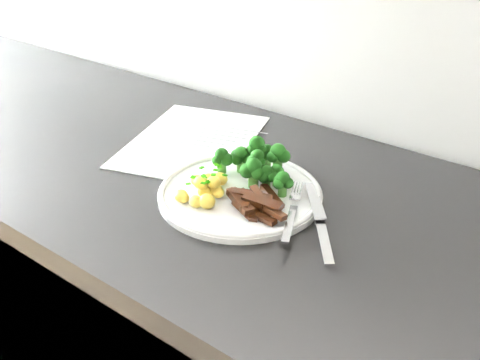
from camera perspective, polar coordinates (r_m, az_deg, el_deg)
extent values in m
cube|color=black|center=(1.22, -3.44, -17.55)|extent=(2.35, 0.59, 0.88)
cube|color=white|center=(1.05, -4.96, 4.09)|extent=(0.30, 0.36, 0.00)
cube|color=slate|center=(1.09, -0.74, 5.36)|extent=(0.14, 0.05, 0.00)
cube|color=slate|center=(1.08, -1.74, 5.07)|extent=(0.13, 0.05, 0.00)
cube|color=slate|center=(1.07, -2.76, 4.78)|extent=(0.13, 0.04, 0.00)
cube|color=slate|center=(1.06, -3.80, 4.48)|extent=(0.12, 0.04, 0.00)
cube|color=slate|center=(1.05, -4.86, 4.18)|extent=(0.12, 0.04, 0.00)
cube|color=slate|center=(1.04, -5.94, 3.86)|extent=(0.11, 0.04, 0.00)
cylinder|color=white|center=(0.87, 0.00, -1.46)|extent=(0.26, 0.26, 0.01)
torus|color=white|center=(0.86, 0.00, -1.14)|extent=(0.26, 0.26, 0.01)
cylinder|color=#30621D|center=(0.89, 1.80, 1.26)|extent=(0.01, 0.01, 0.02)
sphere|color=black|center=(0.88, 2.17, 1.86)|extent=(0.02, 0.02, 0.02)
sphere|color=black|center=(0.89, 1.93, 2.29)|extent=(0.01, 0.01, 0.01)
sphere|color=black|center=(0.88, 1.37, 1.98)|extent=(0.02, 0.02, 0.02)
sphere|color=black|center=(0.88, 1.82, 2.49)|extent=(0.02, 0.02, 0.02)
cylinder|color=#30621D|center=(0.88, 3.79, -0.09)|extent=(0.01, 0.01, 0.02)
sphere|color=black|center=(0.87, 4.26, 0.52)|extent=(0.02, 0.02, 0.02)
sphere|color=black|center=(0.88, 4.04, 0.92)|extent=(0.02, 0.02, 0.02)
sphere|color=black|center=(0.87, 3.40, 0.82)|extent=(0.02, 0.02, 0.02)
sphere|color=black|center=(0.86, 3.48, 0.55)|extent=(0.02, 0.02, 0.02)
sphere|color=black|center=(0.87, 3.84, 1.02)|extent=(0.02, 0.02, 0.02)
cylinder|color=#30621D|center=(0.92, 0.13, 1.46)|extent=(0.01, 0.01, 0.02)
sphere|color=black|center=(0.91, 0.68, 2.22)|extent=(0.02, 0.02, 0.02)
sphere|color=black|center=(0.92, 0.38, 2.60)|extent=(0.02, 0.02, 0.02)
sphere|color=black|center=(0.91, -0.32, 2.56)|extent=(0.02, 0.02, 0.02)
sphere|color=black|center=(0.90, -0.32, 2.19)|extent=(0.02, 0.02, 0.02)
sphere|color=black|center=(0.90, 0.13, 2.75)|extent=(0.02, 0.02, 0.02)
cylinder|color=#30621D|center=(0.90, 3.92, 1.62)|extent=(0.02, 0.02, 0.02)
sphere|color=black|center=(0.89, 4.55, 2.50)|extent=(0.02, 0.02, 0.02)
sphere|color=black|center=(0.90, 3.92, 2.82)|extent=(0.02, 0.02, 0.02)
sphere|color=black|center=(0.89, 3.41, 2.43)|extent=(0.02, 0.02, 0.02)
sphere|color=black|center=(0.89, 3.97, 3.02)|extent=(0.03, 0.03, 0.03)
cylinder|color=#30621D|center=(0.92, 1.74, 2.32)|extent=(0.02, 0.02, 0.02)
sphere|color=black|center=(0.90, 2.25, 3.08)|extent=(0.02, 0.02, 0.02)
sphere|color=black|center=(0.92, 1.86, 3.54)|extent=(0.02, 0.02, 0.02)
sphere|color=black|center=(0.91, 1.19, 3.11)|extent=(0.02, 0.02, 0.02)
sphere|color=black|center=(0.91, 1.77, 3.78)|extent=(0.03, 0.03, 0.03)
cylinder|color=#30621D|center=(0.85, 4.42, -1.07)|extent=(0.01, 0.01, 0.02)
sphere|color=black|center=(0.84, 5.01, -0.32)|extent=(0.02, 0.02, 0.02)
sphere|color=black|center=(0.85, 4.62, -0.02)|extent=(0.01, 0.01, 0.01)
sphere|color=black|center=(0.85, 4.07, -0.01)|extent=(0.02, 0.02, 0.02)
sphere|color=black|center=(0.84, 4.04, -0.40)|extent=(0.02, 0.02, 0.02)
sphere|color=black|center=(0.84, 4.48, 0.17)|extent=(0.02, 0.02, 0.02)
cylinder|color=#30621D|center=(0.91, -1.90, 1.34)|extent=(0.01, 0.01, 0.02)
sphere|color=black|center=(0.90, -1.41, 2.14)|extent=(0.02, 0.02, 0.02)
sphere|color=black|center=(0.91, -1.69, 2.43)|extent=(0.02, 0.02, 0.02)
sphere|color=black|center=(0.90, -2.40, 2.03)|extent=(0.02, 0.02, 0.02)
sphere|color=black|center=(0.90, -1.92, 2.61)|extent=(0.02, 0.02, 0.02)
cylinder|color=#30621D|center=(0.87, 1.40, -0.08)|extent=(0.02, 0.02, 0.02)
sphere|color=black|center=(0.85, 1.86, 0.69)|extent=(0.02, 0.02, 0.02)
sphere|color=black|center=(0.87, 1.61, 1.27)|extent=(0.02, 0.02, 0.02)
sphere|color=black|center=(0.86, 0.73, 0.96)|extent=(0.02, 0.02, 0.02)
sphere|color=black|center=(0.86, 1.42, 1.43)|extent=(0.03, 0.03, 0.03)
cylinder|color=#30621D|center=(0.87, 2.74, -0.33)|extent=(0.01, 0.01, 0.02)
sphere|color=black|center=(0.86, 3.23, 0.34)|extent=(0.02, 0.02, 0.02)
sphere|color=black|center=(0.87, 3.15, 0.60)|extent=(0.01, 0.01, 0.01)
sphere|color=black|center=(0.86, 2.26, 0.64)|extent=(0.02, 0.02, 0.02)
sphere|color=black|center=(0.85, 2.48, 0.28)|extent=(0.02, 0.02, 0.02)
sphere|color=black|center=(0.86, 2.78, 0.87)|extent=(0.02, 0.02, 0.02)
cylinder|color=#30621D|center=(0.93, 2.82, 1.91)|extent=(0.01, 0.01, 0.02)
sphere|color=black|center=(0.92, 3.34, 2.64)|extent=(0.02, 0.02, 0.02)
sphere|color=black|center=(0.93, 3.17, 2.90)|extent=(0.02, 0.02, 0.02)
sphere|color=black|center=(0.93, 2.37, 2.84)|extent=(0.02, 0.02, 0.02)
sphere|color=black|center=(0.92, 2.55, 2.49)|extent=(0.02, 0.02, 0.02)
sphere|color=black|center=(0.92, 2.85, 3.07)|extent=(0.02, 0.02, 0.02)
ellipsoid|color=#FFD349|center=(0.84, -6.12, -1.65)|extent=(0.02, 0.02, 0.02)
ellipsoid|color=#FFD349|center=(0.87, -3.82, -0.51)|extent=(0.02, 0.02, 0.02)
ellipsoid|color=#FFD349|center=(0.88, -2.07, 0.12)|extent=(0.02, 0.02, 0.02)
ellipsoid|color=#FFD349|center=(0.85, -2.71, -1.01)|extent=(0.02, 0.02, 0.02)
ellipsoid|color=#FFD349|center=(0.85, -2.31, -1.30)|extent=(0.02, 0.02, 0.02)
ellipsoid|color=#FFD349|center=(0.85, -3.69, -1.22)|extent=(0.02, 0.02, 0.02)
ellipsoid|color=#FFD349|center=(0.88, -4.47, -0.05)|extent=(0.02, 0.02, 0.02)
ellipsoid|color=#FFD349|center=(0.84, -5.91, -1.81)|extent=(0.02, 0.02, 0.02)
ellipsoid|color=#FFD349|center=(0.85, -2.48, -1.02)|extent=(0.02, 0.02, 0.02)
ellipsoid|color=#FFD349|center=(0.88, -3.30, 0.13)|extent=(0.02, 0.02, 0.02)
ellipsoid|color=#FFD349|center=(0.82, -3.44, -2.22)|extent=(0.03, 0.02, 0.02)
ellipsoid|color=#FFD349|center=(0.82, -4.61, -2.25)|extent=(0.02, 0.02, 0.02)
ellipsoid|color=#FFD349|center=(0.87, -3.99, -0.19)|extent=(0.02, 0.02, 0.02)
ellipsoid|color=#FFD349|center=(0.88, -2.55, 0.01)|extent=(0.02, 0.02, 0.02)
ellipsoid|color=#FFD349|center=(0.84, -2.75, -0.22)|extent=(0.02, 0.02, 0.02)
ellipsoid|color=#FFD349|center=(0.84, -4.09, -0.29)|extent=(0.02, 0.02, 0.02)
cube|color=#186801|center=(0.83, -3.36, -0.19)|extent=(0.01, 0.01, 0.00)
cube|color=#186801|center=(0.84, -2.75, -0.29)|extent=(0.01, 0.01, 0.00)
cube|color=#186801|center=(0.85, -3.84, 0.24)|extent=(0.01, 0.01, 0.00)
cube|color=#186801|center=(0.83, -2.77, 0.56)|extent=(0.01, 0.01, 0.00)
cube|color=#186801|center=(0.82, -3.84, -0.32)|extent=(0.01, 0.01, 0.00)
cube|color=#186801|center=(0.86, -2.55, 1.05)|extent=(0.01, 0.01, 0.00)
cube|color=#186801|center=(0.88, -3.99, 1.29)|extent=(0.01, 0.01, 0.00)
cube|color=#186801|center=(0.84, -1.58, 0.52)|extent=(0.01, 0.01, 0.00)
cube|color=#186801|center=(0.83, -4.89, 0.30)|extent=(0.01, 0.01, 0.00)
cube|color=#186801|center=(0.82, -5.40, -0.40)|extent=(0.01, 0.01, 0.00)
cube|color=#186801|center=(0.85, -3.70, 0.22)|extent=(0.01, 0.01, 0.00)
cube|color=#186801|center=(0.83, -3.81, 0.42)|extent=(0.01, 0.01, 0.00)
cube|color=#186801|center=(0.87, -2.16, 1.44)|extent=(0.01, 0.01, 0.00)
cube|color=#186801|center=(0.86, -2.48, 1.60)|extent=(0.01, 0.01, 0.00)
cube|color=black|center=(0.82, 1.28, -2.57)|extent=(0.07, 0.02, 0.01)
cube|color=black|center=(0.83, 0.32, -2.25)|extent=(0.06, 0.04, 0.01)
cube|color=black|center=(0.84, 3.33, -1.74)|extent=(0.06, 0.04, 0.02)
cube|color=black|center=(0.82, 2.92, -2.73)|extent=(0.03, 0.05, 0.01)
cube|color=black|center=(0.82, 1.99, -2.55)|extent=(0.06, 0.04, 0.02)
cube|color=black|center=(0.81, 0.34, -2.93)|extent=(0.05, 0.03, 0.01)
cube|color=black|center=(0.82, 1.79, -2.86)|extent=(0.04, 0.07, 0.01)
cube|color=black|center=(0.80, 1.97, -3.81)|extent=(0.06, 0.02, 0.01)
cube|color=black|center=(0.80, 2.31, -2.35)|extent=(0.06, 0.02, 0.01)
cube|color=black|center=(0.82, 0.76, -2.23)|extent=(0.04, 0.05, 0.02)
cube|color=black|center=(0.83, 0.59, -1.51)|extent=(0.05, 0.03, 0.01)
cube|color=black|center=(0.81, 2.04, -1.82)|extent=(0.05, 0.04, 0.02)
cube|color=black|center=(0.81, 0.02, -2.24)|extent=(0.07, 0.05, 0.01)
cube|color=black|center=(0.79, 2.99, -3.00)|extent=(0.07, 0.03, 0.01)
cube|color=black|center=(0.83, 0.77, -1.88)|extent=(0.05, 0.04, 0.01)
cube|color=silver|center=(0.78, 5.19, -4.53)|extent=(0.06, 0.10, 0.02)
cube|color=silver|center=(0.84, 5.78, -1.68)|extent=(0.03, 0.03, 0.01)
cylinder|color=silver|center=(0.85, 6.37, -0.87)|extent=(0.02, 0.03, 0.00)
cylinder|color=silver|center=(0.85, 6.09, -0.85)|extent=(0.02, 0.03, 0.00)
cylinder|color=silver|center=(0.86, 5.82, -0.82)|extent=(0.02, 0.03, 0.00)
cylinder|color=silver|center=(0.86, 5.54, -0.79)|extent=(0.02, 0.03, 0.00)
cube|color=silver|center=(0.84, 7.80, -2.08)|extent=(0.09, 0.10, 0.01)
cube|color=silver|center=(0.77, 8.72, -6.44)|extent=(0.07, 0.09, 0.02)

